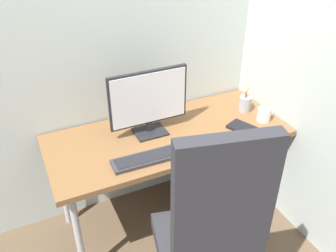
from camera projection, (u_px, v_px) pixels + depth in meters
ground_plane at (168, 214)px, 2.65m from camera, size 8.00×8.00×0.00m
wall_back at (143, 10)px, 2.17m from camera, size 2.38×0.04×2.80m
wall_side_right at (299, 14)px, 2.09m from camera, size 0.04×1.51×2.80m
desk at (168, 141)px, 2.30m from camera, size 1.51×0.65×0.72m
office_chair at (211, 235)px, 1.68m from camera, size 0.59×0.61×1.27m
filing_cabinet at (234, 165)px, 2.68m from camera, size 0.45×0.46×0.58m
monitor at (149, 101)px, 2.16m from camera, size 0.50×0.16×0.42m
keyboard at (153, 157)px, 2.04m from camera, size 0.48×0.13×0.02m
mouse at (208, 145)px, 2.13m from camera, size 0.07×0.11×0.03m
pen_holder at (245, 104)px, 2.48m from camera, size 0.08×0.08×0.17m
notebook at (246, 129)px, 2.30m from camera, size 0.20×0.25×0.02m
coffee_mug at (264, 115)px, 2.38m from camera, size 0.12×0.09×0.09m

